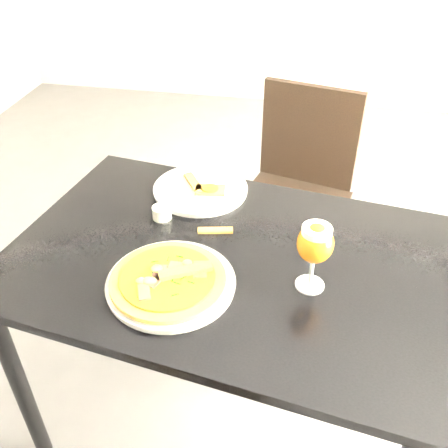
% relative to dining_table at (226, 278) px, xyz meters
% --- Properties ---
extents(ground, '(6.00, 6.00, 0.00)m').
position_rel_dining_table_xyz_m(ground, '(0.26, -0.04, -0.66)').
color(ground, '#58585A').
rests_on(ground, ground).
extents(dining_table, '(1.31, 0.97, 0.75)m').
position_rel_dining_table_xyz_m(dining_table, '(0.00, 0.00, 0.00)').
color(dining_table, black).
rests_on(dining_table, ground).
extents(chair_far, '(0.52, 0.52, 0.93)m').
position_rel_dining_table_xyz_m(chair_far, '(0.16, 0.75, -0.15)').
color(chair_far, black).
rests_on(chair_far, ground).
extents(plate_main, '(0.34, 0.34, 0.02)m').
position_rel_dining_table_xyz_m(plate_main, '(-0.12, -0.15, 0.10)').
color(plate_main, silver).
rests_on(plate_main, dining_table).
extents(pizza, '(0.30, 0.30, 0.03)m').
position_rel_dining_table_xyz_m(pizza, '(-0.12, -0.15, 0.12)').
color(pizza, brown).
rests_on(pizza, plate_main).
extents(plate_second, '(0.42, 0.42, 0.02)m').
position_rel_dining_table_xyz_m(plate_second, '(-0.14, 0.30, 0.10)').
color(plate_second, silver).
rests_on(plate_second, dining_table).
extents(crust_scraps, '(0.16, 0.13, 0.01)m').
position_rel_dining_table_xyz_m(crust_scraps, '(-0.13, 0.30, 0.11)').
color(crust_scraps, brown).
rests_on(crust_scraps, plate_second).
extents(loose_crust, '(0.11, 0.04, 0.01)m').
position_rel_dining_table_xyz_m(loose_crust, '(-0.05, 0.10, 0.09)').
color(loose_crust, brown).
rests_on(loose_crust, dining_table).
extents(sauce_cup, '(0.06, 0.06, 0.04)m').
position_rel_dining_table_xyz_m(sauce_cup, '(-0.22, 0.14, 0.11)').
color(sauce_cup, beige).
rests_on(sauce_cup, dining_table).
extents(beer_glass, '(0.09, 0.09, 0.19)m').
position_rel_dining_table_xyz_m(beer_glass, '(0.23, -0.08, 0.23)').
color(beer_glass, '#AFB4B9').
rests_on(beer_glass, dining_table).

